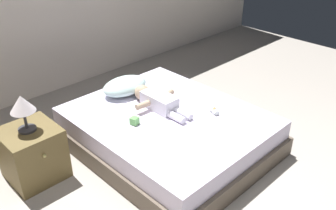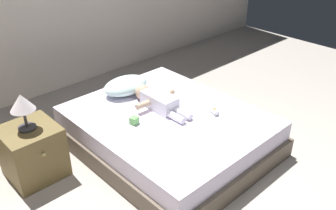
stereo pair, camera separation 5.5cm
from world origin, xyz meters
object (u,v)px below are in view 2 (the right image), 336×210
toothbrush (166,97)px  nightstand (33,152)px  pillow (126,85)px  bed (168,131)px  toy_block (134,120)px  baby (157,100)px  baby_bottle (214,111)px  lamp (22,104)px

toothbrush → nightstand: bearing=170.2°
pillow → toothbrush: bearing=-58.5°
bed → toy_block: size_ratio=23.19×
bed → nightstand: 1.21m
nightstand → toy_block: bearing=-26.9°
baby → toothbrush: bearing=23.6°
pillow → baby: bearing=-85.6°
bed → toy_block: 0.40m
toy_block → baby_bottle: (0.65, -0.37, -0.00)m
toy_block → baby_bottle: 0.75m
baby_bottle → lamp: bearing=151.8°
pillow → nightstand: bearing=-173.0°
pillow → toothbrush: (0.22, -0.36, -0.07)m
toothbrush → bed: bearing=-129.8°
bed → lamp: (-1.11, 0.49, 0.51)m
baby → baby_bottle: 0.55m
toothbrush → baby_bottle: size_ratio=1.12×
bed → toy_block: (-0.32, 0.09, 0.22)m
pillow → baby_bottle: pillow is taller
bed → pillow: pillow is taller
pillow → lamp: (-1.10, -0.13, 0.25)m
bed → baby: bearing=81.1°
nightstand → bed: bearing=-23.7°
toothbrush → lamp: 1.38m
bed → baby_bottle: 0.48m
toy_block → toothbrush: bearing=17.4°
baby → toothbrush: 0.21m
pillow → lamp: lamp is taller
bed → nightstand: bearing=156.3°
toothbrush → toy_block: toy_block is taller
nightstand → lamp: 0.46m
lamp → nightstand: bearing=-90.0°
baby → lamp: size_ratio=2.18×
pillow → baby: pillow is taller
lamp → baby: bearing=-15.3°
nightstand → baby_bottle: bearing=-28.2°
lamp → toy_block: lamp is taller
bed → toy_block: toy_block is taller
baby_bottle → pillow: bearing=110.1°
pillow → toy_block: size_ratio=6.35×
baby → baby_bottle: (0.30, -0.46, -0.04)m
toothbrush → baby_bottle: bearing=-78.7°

